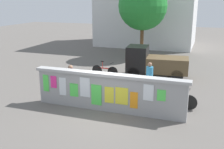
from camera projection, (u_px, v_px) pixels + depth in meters
ground at (148, 67)px, 18.87m from camera, size 60.00×60.00×0.00m
poster_wall at (108, 92)px, 11.39m from camera, size 6.67×0.42×1.63m
auto_rickshaw_truck at (154, 62)px, 16.33m from camera, size 3.72×1.81×1.85m
motorcycle at (104, 81)px, 14.21m from camera, size 1.89×0.62×0.87m
bicycle_near at (177, 100)px, 11.80m from camera, size 1.71×0.44×0.95m
bicycle_far at (105, 71)px, 16.59m from camera, size 1.71×0.44×0.95m
person_walking at (150, 75)px, 13.34m from camera, size 0.41×0.41×1.62m
person_bystander at (71, 78)px, 12.83m from camera, size 0.46×0.46×1.62m
tree_roadside at (143, 6)px, 21.07m from camera, size 3.80×3.80×5.96m
building_background at (148, 4)px, 27.43m from camera, size 9.64×7.06×8.06m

